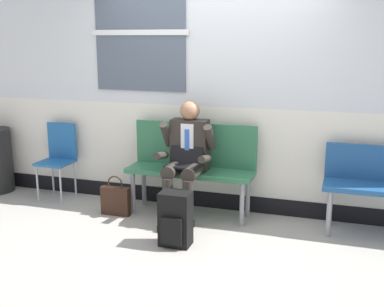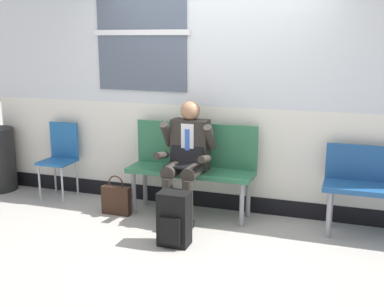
# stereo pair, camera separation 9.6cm
# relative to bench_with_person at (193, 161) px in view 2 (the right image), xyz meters

# --- Properties ---
(ground_plane) EXTENTS (18.00, 18.00, 0.00)m
(ground_plane) POSITION_rel_bench_with_person_xyz_m (0.18, -0.40, -0.59)
(ground_plane) COLOR #9E9991
(station_wall) EXTENTS (5.76, 0.17, 2.62)m
(station_wall) POSITION_rel_bench_with_person_xyz_m (0.16, 0.27, 0.71)
(station_wall) COLOR silver
(station_wall) RESTS_ON ground
(bench_with_person) EXTENTS (1.39, 0.42, 1.00)m
(bench_with_person) POSITION_rel_bench_with_person_xyz_m (0.00, 0.00, 0.00)
(bench_with_person) COLOR #2D6B47
(bench_with_person) RESTS_ON ground
(person_seated) EXTENTS (0.57, 0.70, 1.27)m
(person_seated) POSITION_rel_bench_with_person_xyz_m (0.00, -0.21, 0.09)
(person_seated) COLOR #2D2823
(person_seated) RESTS_ON ground
(backpack) EXTENTS (0.29, 0.24, 0.52)m
(backpack) POSITION_rel_bench_with_person_xyz_m (0.12, -0.90, -0.34)
(backpack) COLOR black
(backpack) RESTS_ON ground
(handbag) EXTENTS (0.33, 0.09, 0.45)m
(handbag) POSITION_rel_bench_with_person_xyz_m (-0.78, -0.34, -0.42)
(handbag) COLOR #331E14
(handbag) RESTS_ON ground
(folding_chair) EXTENTS (0.38, 0.38, 0.91)m
(folding_chair) POSITION_rel_bench_with_person_xyz_m (-1.72, 0.03, -0.05)
(folding_chair) COLOR #1E5999
(folding_chair) RESTS_ON ground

